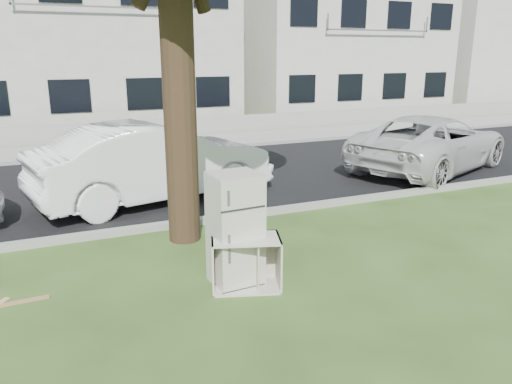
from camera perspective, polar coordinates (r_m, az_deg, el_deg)
name	(u,v)px	position (r m, az deg, el deg)	size (l,w,h in m)	color
ground	(245,276)	(7.35, -1.21, -9.54)	(120.00, 120.00, 0.00)	#2E4B1A
road	(155,181)	(12.80, -11.48, 1.20)	(120.00, 7.00, 0.01)	black
kerb_near	(196,224)	(9.50, -6.85, -3.70)	(120.00, 0.18, 0.12)	gray
kerb_far	(130,156)	(16.21, -14.19, 4.03)	(120.00, 0.18, 0.12)	gray
sidewalk	(123,148)	(17.62, -15.00, 4.89)	(120.00, 2.80, 0.01)	gray
low_wall	(115,131)	(19.13, -15.83, 6.70)	(120.00, 0.15, 0.70)	gray
townhouse_center	(92,38)	(23.80, -18.21, 16.33)	(11.22, 8.16, 7.44)	silver
townhouse_right	(329,47)	(27.76, 8.33, 16.09)	(10.20, 8.16, 6.84)	silver
filler_right	(510,52)	(37.37, 27.08, 14.10)	(16.00, 9.00, 6.40)	silver
fridge	(235,229)	(6.87, -2.40, -4.26)	(0.65, 0.60, 1.58)	beige
cabinet	(246,263)	(6.87, -1.16, -8.08)	(0.93, 0.58, 0.72)	white
plank_a	(8,304)	(7.30, -26.51, -11.41)	(1.00, 0.08, 0.02)	#A4784F
car_center	(154,162)	(11.01, -11.56, 3.39)	(1.80, 5.17, 1.70)	white
car_right	(431,143)	(14.48, 19.36, 5.31)	(2.50, 5.41, 1.50)	silver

